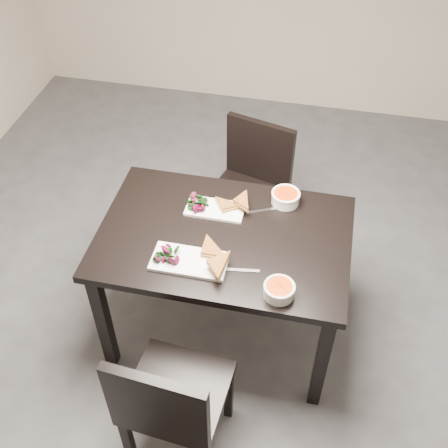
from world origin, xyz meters
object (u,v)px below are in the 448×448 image
chair_near (170,402)px  plate_near (189,261)px  table (224,249)px  soup_bowl_far (286,197)px  chair_far (251,183)px  soup_bowl_near (279,290)px  plate_far (215,209)px

chair_near → plate_near: 0.61m
chair_near → plate_near: (-0.05, 0.54, 0.27)m
table → soup_bowl_far: soup_bowl_far is taller
chair_near → chair_far: bearing=91.6°
chair_far → plate_near: (-0.13, -0.91, 0.27)m
chair_near → plate_near: bearing=99.6°
soup_bowl_far → table: bearing=-131.4°
table → soup_bowl_near: size_ratio=8.74×
soup_bowl_far → soup_bowl_near: bearing=-85.0°
soup_bowl_near → chair_far: bearing=106.2°
plate_near → plate_far: 0.36m
soup_bowl_near → soup_bowl_far: size_ratio=0.94×
chair_near → soup_bowl_near: bearing=54.6°
chair_far → plate_far: chair_far is taller
soup_bowl_near → chair_near: bearing=-130.2°
table → chair_near: 0.77m
chair_near → plate_far: bearing=95.4°
chair_near → plate_near: size_ratio=2.47×
plate_far → chair_near: bearing=-89.4°
plate_near → soup_bowl_near: 0.43m
plate_near → soup_bowl_far: 0.62m
soup_bowl_near → table: bearing=135.1°
table → plate_far: plate_far is taller
plate_near → plate_far: size_ratio=1.19×
chair_near → soup_bowl_far: chair_near is taller
table → plate_near: plate_near is taller
table → soup_bowl_near: 0.45m
plate_far → chair_far: bearing=80.7°
chair_far → plate_near: chair_far is taller
chair_near → soup_bowl_near: chair_near is taller
table → plate_near: size_ratio=3.49×
plate_near → chair_far: bearing=82.1°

